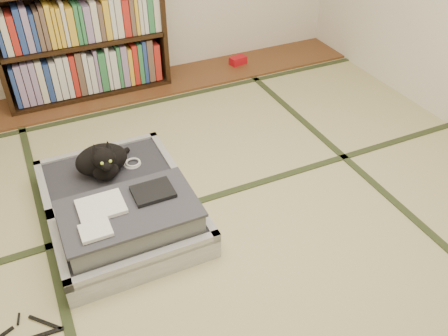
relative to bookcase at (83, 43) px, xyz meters
name	(u,v)px	position (x,y,z in m)	size (l,w,h in m)	color
floor	(242,239)	(0.39, -2.07, -0.45)	(4.50, 4.50, 0.00)	#C0BD80
wood_strip	(139,87)	(0.39, -0.07, -0.44)	(4.00, 0.50, 0.02)	brown
red_item	(238,60)	(1.37, -0.04, -0.40)	(0.15, 0.09, 0.07)	red
tatami_borders	(207,188)	(0.39, -1.58, -0.45)	(4.00, 4.50, 0.01)	#2D381E
bookcase	(83,43)	(0.00, 0.00, 0.00)	(1.32, 0.30, 0.92)	black
suitcase	(122,208)	(-0.18, -1.65, -0.34)	(0.81, 1.08, 0.32)	silver
cat	(103,161)	(-0.20, -1.36, -0.19)	(0.36, 0.36, 0.29)	black
cable_coil	(132,163)	(-0.02, -1.33, -0.28)	(0.11, 0.11, 0.03)	white
hanger	(21,336)	(-0.82, -2.19, -0.44)	(0.39, 0.19, 0.01)	black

